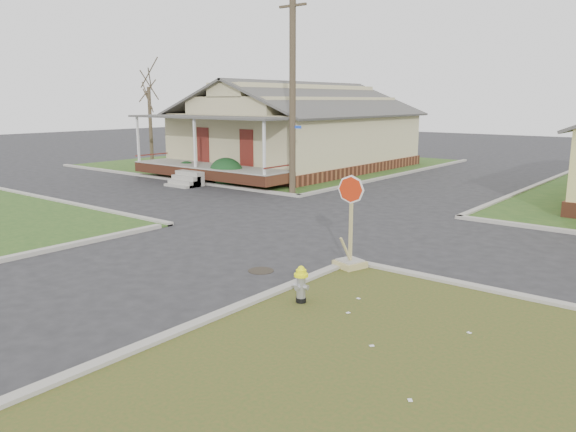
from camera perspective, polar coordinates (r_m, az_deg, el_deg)
The scene contains 11 objects.
ground at distance 15.75m, azimuth -7.59°, elevation -3.64°, with size 120.00×120.00×0.00m, color #252527.
verge_far_left at distance 37.48m, azimuth -1.54°, elevation 5.38°, with size 19.00×19.00×0.05m, color #284B1B.
curbs at distance 19.44m, azimuth 3.08°, elevation -0.62°, with size 80.00×40.00×0.12m, color #A09B90, non-canonical shape.
manhole at distance 13.94m, azimuth -2.76°, elevation -5.57°, with size 0.64×0.64×0.01m, color black.
corner_house at distance 34.39m, azimuth 0.87°, elevation 8.59°, with size 10.10×15.50×5.30m.
utility_pole at distance 24.64m, azimuth 0.46°, elevation 12.91°, with size 1.80×0.28×9.00m.
tree_far_left at distance 36.74m, azimuth -13.79°, elevation 8.80°, with size 0.22×0.22×4.90m, color #3E3223.
fire_hydrant at distance 11.57m, azimuth 1.34°, elevation -6.75°, with size 0.29×0.29×0.78m.
stop_sign at distance 14.01m, azimuth 6.33°, elevation -3.22°, with size 0.66×0.64×2.32m.
hedge_left at distance 30.56m, azimuth -10.26°, elevation 4.72°, with size 1.25×1.03×0.96m, color #143719.
hedge_right at distance 27.98m, azimuth -6.30°, elevation 4.49°, with size 1.61×1.32×1.23m, color #143719.
Camera 1 is at (11.02, -10.47, 4.14)m, focal length 35.00 mm.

